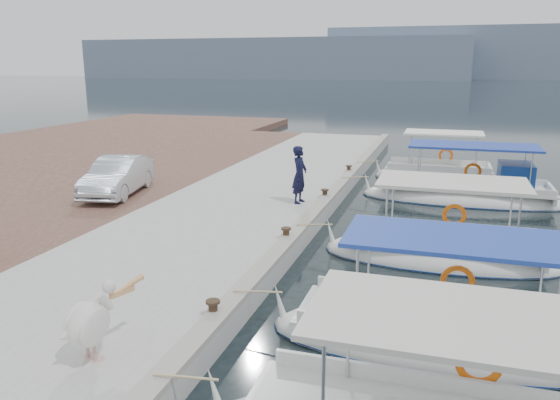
# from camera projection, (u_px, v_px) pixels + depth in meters

# --- Properties ---
(ground) EXTENTS (400.00, 400.00, 0.00)m
(ground) POSITION_uv_depth(u_px,v_px,m) (283.00, 277.00, 13.80)
(ground) COLOR black
(ground) RESTS_ON ground
(concrete_quay) EXTENTS (6.00, 40.00, 0.50)m
(concrete_quay) POSITION_uv_depth(u_px,v_px,m) (242.00, 209.00, 19.23)
(concrete_quay) COLOR #A4A39E
(concrete_quay) RESTS_ON ground
(quay_curb) EXTENTS (0.44, 40.00, 0.12)m
(quay_curb) POSITION_uv_depth(u_px,v_px,m) (319.00, 207.00, 18.37)
(quay_curb) COLOR gray
(quay_curb) RESTS_ON concrete_quay
(cobblestone_strip) EXTENTS (4.00, 40.00, 0.50)m
(cobblestone_strip) POSITION_uv_depth(u_px,v_px,m) (118.00, 199.00, 20.64)
(cobblestone_strip) COLOR #52342B
(cobblestone_strip) RESTS_ON ground
(distant_hills) EXTENTS (330.00, 60.00, 18.00)m
(distant_hills) POSITION_uv_depth(u_px,v_px,m) (529.00, 57.00, 190.56)
(distant_hills) COLOR slate
(distant_hills) RESTS_ON ground
(fishing_caique_b) EXTENTS (6.51, 2.15, 2.83)m
(fishing_caique_b) POSITION_uv_depth(u_px,v_px,m) (438.00, 342.00, 10.30)
(fishing_caique_b) COLOR silver
(fishing_caique_b) RESTS_ON ground
(fishing_caique_c) EXTENTS (6.44, 2.39, 2.83)m
(fishing_caique_c) POSITION_uv_depth(u_px,v_px,m) (441.00, 255.00, 14.96)
(fishing_caique_c) COLOR silver
(fishing_caique_c) RESTS_ON ground
(fishing_caique_d) EXTENTS (7.95, 2.42, 2.83)m
(fishing_caique_d) POSITION_uv_depth(u_px,v_px,m) (467.00, 197.00, 21.35)
(fishing_caique_d) COLOR silver
(fishing_caique_d) RESTS_ON ground
(fishing_caique_e) EXTENTS (5.77, 2.24, 2.83)m
(fishing_caique_e) POSITION_uv_depth(u_px,v_px,m) (438.00, 177.00, 25.29)
(fishing_caique_e) COLOR silver
(fishing_caique_e) RESTS_ON ground
(mooring_bollards) EXTENTS (0.28, 20.28, 0.33)m
(mooring_bollards) POSITION_uv_depth(u_px,v_px,m) (286.00, 232.00, 15.12)
(mooring_bollards) COLOR black
(mooring_bollards) RESTS_ON concrete_quay
(pelican) EXTENTS (0.87, 1.59, 1.24)m
(pelican) POSITION_uv_depth(u_px,v_px,m) (91.00, 322.00, 8.89)
(pelican) COLOR tan
(pelican) RESTS_ON concrete_quay
(fisherman) EXTENTS (0.56, 0.78, 2.00)m
(fisherman) POSITION_uv_depth(u_px,v_px,m) (300.00, 175.00, 18.90)
(fisherman) COLOR black
(fisherman) RESTS_ON concrete_quay
(parked_car) EXTENTS (2.28, 4.41, 1.39)m
(parked_car) POSITION_uv_depth(u_px,v_px,m) (118.00, 176.00, 20.21)
(parked_car) COLOR silver
(parked_car) RESTS_ON cobblestone_strip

